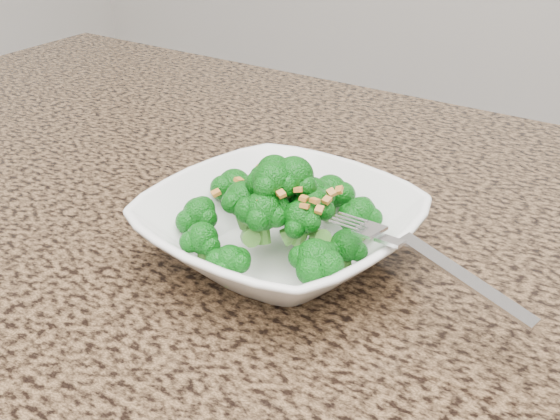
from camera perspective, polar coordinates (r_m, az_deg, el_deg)
The scene contains 5 objects.
granite_counter at distance 0.63m, azimuth 0.72°, elevation -6.91°, with size 1.64×1.04×0.03m, color brown.
bowl at distance 0.64m, azimuth 0.00°, elevation -1.65°, with size 0.24×0.24×0.06m, color white.
broccoli_pile at distance 0.61m, azimuth 0.00°, elevation 3.36°, with size 0.21×0.21×0.06m, color #0B630E, non-canonical shape.
garlic_topping at distance 0.59m, azimuth 0.00°, elevation 6.42°, with size 0.13×0.13×0.01m, color orange, non-canonical shape.
fork at distance 0.55m, azimuth 9.31°, elevation -2.62°, with size 0.19×0.03×0.01m, color silver, non-canonical shape.
Camera 1 is at (0.28, -0.13, 1.24)m, focal length 45.00 mm.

